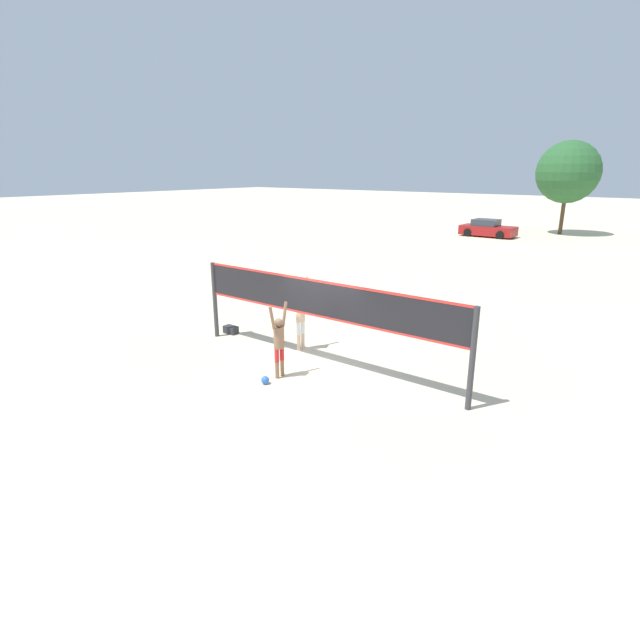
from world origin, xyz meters
The scene contains 8 objects.
ground_plane centered at (0.00, 0.00, 0.00)m, with size 200.00×200.00×0.00m, color beige.
volleyball_net centered at (0.00, 0.00, 1.72)m, with size 8.74×0.14×2.46m.
player_spiker centered at (-0.38, -1.25, 1.05)m, with size 0.28×0.69×2.01m.
player_blocker centered at (-1.28, 0.71, 1.19)m, with size 0.28×0.72×2.24m.
volleyball centered at (-0.38, -1.82, 0.11)m, with size 0.21×0.21×0.21m.
gear_bag centered at (-4.16, 0.48, 0.12)m, with size 0.48×0.29×0.25m.
parked_car_near centered at (-6.16, 30.36, 0.62)m, with size 4.29×2.04×1.39m.
tree_left_cluster centered at (-1.81, 35.62, 5.02)m, with size 4.99×4.99×7.53m.
Camera 1 is at (7.93, -10.33, 5.32)m, focal length 28.00 mm.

